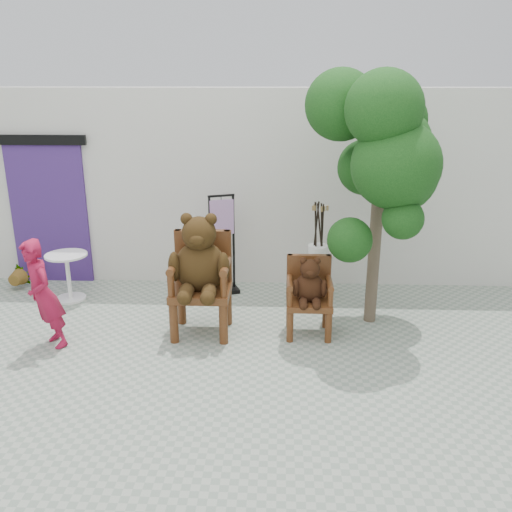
# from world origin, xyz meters

# --- Properties ---
(ground_plane) EXTENTS (60.00, 60.00, 0.00)m
(ground_plane) POSITION_xyz_m (0.00, 0.00, 0.00)
(ground_plane) COLOR gray
(ground_plane) RESTS_ON ground
(back_wall) EXTENTS (9.00, 1.00, 3.00)m
(back_wall) POSITION_xyz_m (0.00, 3.10, 1.50)
(back_wall) COLOR silver
(back_wall) RESTS_ON ground
(doorway) EXTENTS (1.40, 0.11, 2.33)m
(doorway) POSITION_xyz_m (-3.00, 2.58, 1.16)
(doorway) COLOR #3E2267
(doorway) RESTS_ON ground
(chair_big) EXTENTS (0.75, 0.83, 1.58)m
(chair_big) POSITION_xyz_m (-0.37, 0.77, 0.90)
(chair_big) COLOR #45230E
(chair_big) RESTS_ON ground
(chair_small) EXTENTS (0.57, 0.56, 1.03)m
(chair_small) POSITION_xyz_m (0.99, 0.80, 0.61)
(chair_small) COLOR #45230E
(chair_small) RESTS_ON ground
(person) EXTENTS (0.58, 0.59, 1.37)m
(person) POSITION_xyz_m (-2.18, 0.28, 0.69)
(person) COLOR maroon
(person) RESTS_ON ground
(cafe_table) EXTENTS (0.60, 0.60, 0.70)m
(cafe_table) POSITION_xyz_m (-2.48, 1.78, 0.44)
(cafe_table) COLOR white
(cafe_table) RESTS_ON ground
(display_stand) EXTENTS (0.55, 0.49, 1.51)m
(display_stand) POSITION_xyz_m (-0.25, 2.18, 0.58)
(display_stand) COLOR black
(display_stand) RESTS_ON ground
(stool_bucket) EXTENTS (0.32, 0.32, 1.45)m
(stool_bucket) POSITION_xyz_m (1.18, 2.01, 0.64)
(stool_bucket) COLOR white
(stool_bucket) RESTS_ON ground
(tree) EXTENTS (1.76, 1.75, 3.26)m
(tree) POSITION_xyz_m (1.87, 1.15, 2.29)
(tree) COLOR #453829
(tree) RESTS_ON ground
(potted_plant) EXTENTS (0.44, 0.39, 0.45)m
(potted_plant) POSITION_xyz_m (-3.40, 2.24, 0.22)
(potted_plant) COLOR black
(potted_plant) RESTS_ON ground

